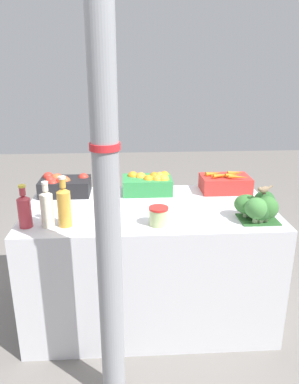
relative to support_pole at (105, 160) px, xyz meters
name	(u,v)px	position (x,y,z in m)	size (l,w,h in m)	color
ground_plane	(150,312)	(0.23, 0.69, -1.29)	(10.00, 10.00, 0.00)	slate
market_table	(150,262)	(0.23, 0.69, -0.89)	(1.58, 0.85, 0.80)	silver
support_pole	(105,160)	(0.00, 0.00, 0.00)	(0.13, 0.13, 2.58)	gray
apple_crate	(64,185)	(-0.36, 0.97, -0.42)	(0.34, 0.23, 0.15)	black
orange_crate	(149,183)	(0.24, 0.97, -0.42)	(0.34, 0.23, 0.14)	#2D8442
carrot_crate	(225,183)	(0.79, 0.96, -0.43)	(0.34, 0.23, 0.14)	red
broccoli_pile	(259,207)	(0.85, 0.43, -0.40)	(0.25, 0.23, 0.16)	#2D602D
juice_bottle_ruby	(24,210)	(-0.48, 0.42, -0.38)	(0.07, 0.07, 0.25)	#B2333D
juice_bottle_cloudy	(47,208)	(-0.36, 0.42, -0.37)	(0.07, 0.07, 0.26)	beige
juice_bottle_amber	(64,206)	(-0.26, 0.42, -0.36)	(0.08, 0.08, 0.29)	gold
pickle_jar	(159,216)	(0.26, 0.40, -0.43)	(0.11, 0.11, 0.11)	#B2C684
sparrow_bird	(264,190)	(0.87, 0.43, -0.30)	(0.12, 0.09, 0.05)	#4C3D2D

